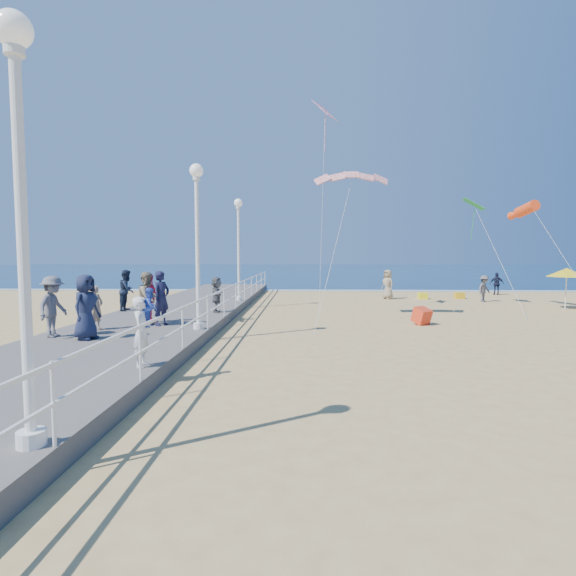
{
  "coord_description": "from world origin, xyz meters",
  "views": [
    {
      "loc": [
        -1.88,
        -14.41,
        2.83
      ],
      "look_at": [
        -2.5,
        2.0,
        1.6
      ],
      "focal_mm": 28.0,
      "sensor_mm": 36.0,
      "label": 1
    }
  ],
  "objects_px": {
    "spectator_6": "(96,308)",
    "beach_chair_left": "(423,296)",
    "spectator_7": "(127,290)",
    "beach_walker_a": "(484,289)",
    "beach_walker_b": "(497,284)",
    "beach_walker_c": "(388,284)",
    "lamp_post_far": "(239,238)",
    "spectator_0": "(162,298)",
    "spectator_1": "(148,299)",
    "beach_chair_right": "(459,296)",
    "spectator_3": "(149,298)",
    "spectator_4": "(86,307)",
    "spectator_2": "(53,307)",
    "lamp_post_near": "(20,186)",
    "lamp_post_mid": "(197,229)",
    "woman_holding_toddler": "(142,332)",
    "box_kite": "(422,317)",
    "toddler_held": "(151,307)",
    "spectator_5": "(217,295)",
    "beach_umbrella": "(567,272)"
  },
  "relations": [
    {
      "from": "spectator_6",
      "to": "beach_walker_c",
      "type": "distance_m",
      "value": 18.8
    },
    {
      "from": "spectator_2",
      "to": "beach_walker_c",
      "type": "bearing_deg",
      "value": -35.2
    },
    {
      "from": "lamp_post_far",
      "to": "spectator_4",
      "type": "distance_m",
      "value": 11.51
    },
    {
      "from": "spectator_0",
      "to": "spectator_3",
      "type": "bearing_deg",
      "value": 73.89
    },
    {
      "from": "lamp_post_mid",
      "to": "beach_walker_c",
      "type": "bearing_deg",
      "value": 58.42
    },
    {
      "from": "spectator_3",
      "to": "spectator_4",
      "type": "distance_m",
      "value": 3.26
    },
    {
      "from": "spectator_6",
      "to": "beach_walker_b",
      "type": "height_order",
      "value": "spectator_6"
    },
    {
      "from": "lamp_post_mid",
      "to": "spectator_2",
      "type": "height_order",
      "value": "lamp_post_mid"
    },
    {
      "from": "spectator_7",
      "to": "beach_chair_left",
      "type": "bearing_deg",
      "value": -59.01
    },
    {
      "from": "spectator_2",
      "to": "beach_walker_c",
      "type": "distance_m",
      "value": 20.24
    },
    {
      "from": "spectator_1",
      "to": "spectator_5",
      "type": "bearing_deg",
      "value": -9.64
    },
    {
      "from": "woman_holding_toddler",
      "to": "spectator_7",
      "type": "distance_m",
      "value": 10.53
    },
    {
      "from": "spectator_2",
      "to": "spectator_1",
      "type": "bearing_deg",
      "value": -37.37
    },
    {
      "from": "lamp_post_near",
      "to": "lamp_post_mid",
      "type": "bearing_deg",
      "value": 90.0
    },
    {
      "from": "spectator_0",
      "to": "spectator_5",
      "type": "height_order",
      "value": "spectator_0"
    },
    {
      "from": "spectator_0",
      "to": "beach_umbrella",
      "type": "relative_size",
      "value": 0.88
    },
    {
      "from": "toddler_held",
      "to": "spectator_4",
      "type": "distance_m",
      "value": 4.08
    },
    {
      "from": "beach_walker_b",
      "to": "beach_chair_left",
      "type": "distance_m",
      "value": 6.73
    },
    {
      "from": "spectator_1",
      "to": "spectator_4",
      "type": "xyz_separation_m",
      "value": [
        -0.86,
        -2.65,
        0.02
      ]
    },
    {
      "from": "beach_chair_left",
      "to": "beach_walker_c",
      "type": "bearing_deg",
      "value": -176.94
    },
    {
      "from": "lamp_post_far",
      "to": "beach_walker_b",
      "type": "distance_m",
      "value": 19.1
    },
    {
      "from": "toddler_held",
      "to": "spectator_1",
      "type": "distance_m",
      "value": 5.89
    },
    {
      "from": "lamp_post_far",
      "to": "spectator_0",
      "type": "xyz_separation_m",
      "value": [
        -1.43,
        -8.32,
        -2.33
      ]
    },
    {
      "from": "spectator_0",
      "to": "spectator_7",
      "type": "relative_size",
      "value": 1.06
    },
    {
      "from": "beach_walker_a",
      "to": "beach_walker_b",
      "type": "distance_m",
      "value": 5.52
    },
    {
      "from": "spectator_1",
      "to": "toddler_held",
      "type": "bearing_deg",
      "value": -143.74
    },
    {
      "from": "lamp_post_near",
      "to": "spectator_4",
      "type": "bearing_deg",
      "value": 111.43
    },
    {
      "from": "spectator_4",
      "to": "spectator_7",
      "type": "height_order",
      "value": "spectator_4"
    },
    {
      "from": "spectator_5",
      "to": "beach_chair_left",
      "type": "distance_m",
      "value": 15.12
    },
    {
      "from": "spectator_1",
      "to": "spectator_7",
      "type": "xyz_separation_m",
      "value": [
        -2.33,
        3.98,
        -0.03
      ]
    },
    {
      "from": "lamp_post_near",
      "to": "spectator_1",
      "type": "height_order",
      "value": "lamp_post_near"
    },
    {
      "from": "beach_chair_right",
      "to": "lamp_post_far",
      "type": "bearing_deg",
      "value": -157.32
    },
    {
      "from": "spectator_2",
      "to": "lamp_post_near",
      "type": "bearing_deg",
      "value": -148.53
    },
    {
      "from": "spectator_4",
      "to": "beach_walker_c",
      "type": "bearing_deg",
      "value": -22.5
    },
    {
      "from": "spectator_2",
      "to": "spectator_5",
      "type": "height_order",
      "value": "spectator_2"
    },
    {
      "from": "woman_holding_toddler",
      "to": "box_kite",
      "type": "bearing_deg",
      "value": -43.75
    },
    {
      "from": "beach_walker_a",
      "to": "spectator_7",
      "type": "bearing_deg",
      "value": 163.74
    },
    {
      "from": "spectator_0",
      "to": "spectator_2",
      "type": "height_order",
      "value": "spectator_0"
    },
    {
      "from": "lamp_post_far",
      "to": "beach_walker_a",
      "type": "bearing_deg",
      "value": 14.43
    },
    {
      "from": "beach_chair_right",
      "to": "beach_walker_c",
      "type": "bearing_deg",
      "value": -175.19
    },
    {
      "from": "toddler_held",
      "to": "spectator_6",
      "type": "bearing_deg",
      "value": 36.48
    },
    {
      "from": "beach_chair_left",
      "to": "beach_walker_a",
      "type": "bearing_deg",
      "value": -27.69
    },
    {
      "from": "woman_holding_toddler",
      "to": "spectator_3",
      "type": "relative_size",
      "value": 0.86
    },
    {
      "from": "toddler_held",
      "to": "beach_chair_right",
      "type": "height_order",
      "value": "toddler_held"
    },
    {
      "from": "lamp_post_near",
      "to": "spectator_0",
      "type": "xyz_separation_m",
      "value": [
        -1.43,
        9.68,
        -2.33
      ]
    },
    {
      "from": "spectator_2",
      "to": "beach_walker_c",
      "type": "xyz_separation_m",
      "value": [
        12.65,
        15.79,
        -0.37
      ]
    },
    {
      "from": "spectator_0",
      "to": "spectator_1",
      "type": "xyz_separation_m",
      "value": [
        -0.49,
        0.05,
        -0.02
      ]
    },
    {
      "from": "beach_walker_b",
      "to": "toddler_held",
      "type": "bearing_deg",
      "value": 64.05
    },
    {
      "from": "spectator_6",
      "to": "beach_chair_left",
      "type": "relative_size",
      "value": 2.61
    },
    {
      "from": "lamp_post_near",
      "to": "spectator_2",
      "type": "bearing_deg",
      "value": 117.96
    }
  ]
}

